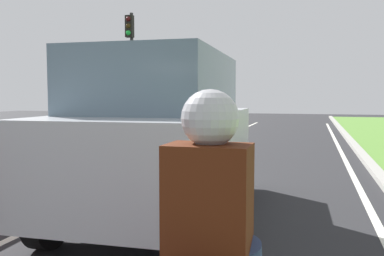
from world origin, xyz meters
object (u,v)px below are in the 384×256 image
Objects in this scene: car_hatchback_far at (124,125)px; traffic_light_overhead_left at (131,52)px; car_suv_ahead at (163,135)px; rider_person at (210,203)px.

traffic_light_overhead_left is (-2.24, 5.42, 2.66)m from car_hatchback_far.
car_suv_ahead is at bearing -63.41° from traffic_light_overhead_left.
car_suv_ahead reaches higher than car_hatchback_far.
car_suv_ahead is 3.92× the size of rider_person.
rider_person is at bearing -64.13° from traffic_light_overhead_left.
car_hatchback_far is 3.19× the size of rider_person.
car_suv_ahead is 1.23× the size of car_hatchback_far.
traffic_light_overhead_left is at bearing 114.39° from car_suv_ahead.
traffic_light_overhead_left reaches higher than car_suv_ahead.
car_hatchback_far is at bearing 117.72° from rider_person.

